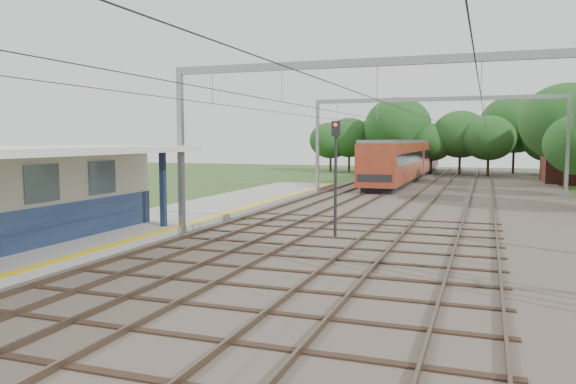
% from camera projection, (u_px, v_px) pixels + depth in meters
% --- Properties ---
extents(ballast_bed, '(18.00, 90.00, 0.10)m').
position_uv_depth(ballast_bed, '(433.00, 204.00, 34.80)').
color(ballast_bed, '#473D33').
rests_on(ballast_bed, ground).
extents(platform, '(5.00, 52.00, 0.35)m').
position_uv_depth(platform, '(118.00, 232.00, 23.60)').
color(platform, gray).
rests_on(platform, ground).
extents(yellow_stripe, '(0.45, 52.00, 0.01)m').
position_uv_depth(yellow_stripe, '(164.00, 230.00, 22.84)').
color(yellow_stripe, yellow).
rests_on(yellow_stripe, platform).
extents(rail_tracks, '(11.80, 88.00, 0.15)m').
position_uv_depth(rail_tracks, '(393.00, 201.00, 35.62)').
color(rail_tracks, brown).
rests_on(rail_tracks, ballast_bed).
extents(catenary_system, '(17.22, 88.00, 7.00)m').
position_uv_depth(catenary_system, '(416.00, 112.00, 30.06)').
color(catenary_system, gray).
rests_on(catenary_system, ground).
extents(tree_band, '(31.72, 30.88, 8.82)m').
position_uv_depth(tree_band, '(456.00, 131.00, 59.84)').
color(tree_band, '#382619').
rests_on(tree_band, ground).
extents(train, '(2.98, 37.12, 3.91)m').
position_uv_depth(train, '(409.00, 158.00, 57.49)').
color(train, black).
rests_on(train, ballast_bed).
extents(signal_post, '(0.35, 0.29, 4.78)m').
position_uv_depth(signal_post, '(336.00, 163.00, 22.44)').
color(signal_post, black).
rests_on(signal_post, ground).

